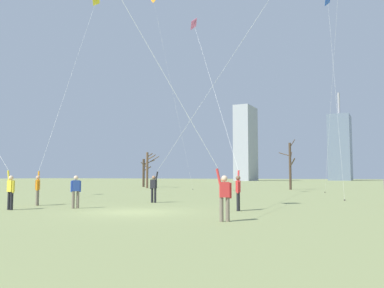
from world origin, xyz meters
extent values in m
plane|color=#848E56|center=(0.00, 0.00, 0.00)|extent=(400.00, 400.00, 0.00)
cylinder|color=black|center=(-2.59, 5.86, 0.42)|extent=(0.14, 0.14, 0.85)
cylinder|color=black|center=(-2.37, 5.85, 0.42)|extent=(0.14, 0.14, 0.85)
cube|color=black|center=(-2.48, 5.85, 1.12)|extent=(0.35, 0.21, 0.54)
sphere|color=#9E7051|center=(-2.48, 5.85, 1.51)|extent=(0.22, 0.22, 0.22)
cylinder|color=black|center=(-2.69, 5.86, 1.09)|extent=(0.09, 0.09, 0.55)
cylinder|color=black|center=(-2.27, 5.84, 1.59)|extent=(0.21, 0.10, 0.56)
cylinder|color=silver|center=(3.21, 6.13, 9.38)|extent=(10.98, 0.59, 15.07)
cylinder|color=#726656|center=(5.11, -1.77, 0.42)|extent=(0.14, 0.14, 0.85)
cylinder|color=#726656|center=(4.91, -1.87, 0.42)|extent=(0.14, 0.14, 0.85)
cube|color=red|center=(5.01, -1.82, 1.12)|extent=(0.39, 0.34, 0.54)
sphere|color=beige|center=(5.01, -1.82, 1.51)|extent=(0.22, 0.22, 0.22)
cylinder|color=red|center=(5.19, -1.72, 1.09)|extent=(0.09, 0.09, 0.55)
cylinder|color=red|center=(4.83, -1.92, 1.59)|extent=(0.22, 0.18, 0.56)
cylinder|color=black|center=(-5.81, -1.57, 0.42)|extent=(0.14, 0.14, 0.85)
cylinder|color=black|center=(-6.03, -1.54, 0.42)|extent=(0.14, 0.14, 0.85)
cube|color=yellow|center=(-5.92, -1.56, 1.12)|extent=(0.37, 0.25, 0.54)
sphere|color=beige|center=(-5.92, -1.56, 1.51)|extent=(0.22, 0.22, 0.22)
cylinder|color=yellow|center=(-5.71, -1.59, 1.09)|extent=(0.09, 0.09, 0.55)
cylinder|color=yellow|center=(-6.13, -1.52, 1.59)|extent=(0.21, 0.12, 0.56)
cylinder|color=#726656|center=(-6.92, 1.04, 0.42)|extent=(0.14, 0.14, 0.85)
cylinder|color=#726656|center=(-7.06, 1.21, 0.42)|extent=(0.14, 0.14, 0.85)
cube|color=orange|center=(-6.99, 1.13, 1.12)|extent=(0.37, 0.39, 0.54)
sphere|color=tan|center=(-6.99, 1.13, 1.51)|extent=(0.22, 0.22, 0.22)
cylinder|color=orange|center=(-6.86, 0.96, 1.09)|extent=(0.09, 0.09, 0.55)
cylinder|color=orange|center=(-7.12, 1.29, 1.59)|extent=(0.20, 0.21, 0.56)
cube|color=yellow|center=(-13.35, 13.53, 17.59)|extent=(0.45, 1.04, 0.93)
cylinder|color=black|center=(-13.35, 13.53, 17.59)|extent=(0.38, 0.20, 0.55)
cylinder|color=silver|center=(-10.23, 7.41, 9.72)|extent=(6.24, 12.26, 15.75)
cylinder|color=black|center=(4.01, 2.51, 0.42)|extent=(0.14, 0.14, 0.85)
cylinder|color=black|center=(3.95, 2.73, 0.42)|extent=(0.14, 0.14, 0.85)
cube|color=red|center=(3.98, 2.62, 1.12)|extent=(0.27, 0.38, 0.54)
sphere|color=brown|center=(3.98, 2.62, 1.51)|extent=(0.22, 0.22, 0.22)
cylinder|color=red|center=(4.03, 2.42, 1.09)|extent=(0.09, 0.09, 0.55)
cylinder|color=red|center=(3.93, 2.82, 1.59)|extent=(0.13, 0.22, 0.56)
cube|color=pink|center=(-4.54, 15.85, 14.78)|extent=(0.47, 1.25, 1.13)
cylinder|color=black|center=(-4.54, 15.85, 14.78)|extent=(0.41, 0.27, 0.69)
cylinder|color=silver|center=(-0.30, 9.34, 8.31)|extent=(8.48, 13.03, 12.95)
cylinder|color=#726656|center=(-3.80, 0.36, 0.42)|extent=(0.14, 0.14, 0.85)
cylinder|color=#726656|center=(-3.66, 0.54, 0.42)|extent=(0.14, 0.14, 0.85)
cube|color=#2D4CA5|center=(-3.73, 0.45, 1.12)|extent=(0.37, 0.39, 0.54)
sphere|color=beige|center=(-3.73, 0.45, 1.51)|extent=(0.22, 0.22, 0.22)
cylinder|color=#2D4CA5|center=(-3.86, 0.29, 1.09)|extent=(0.09, 0.09, 0.55)
cylinder|color=#2D4CA5|center=(-3.60, 0.61, 1.09)|extent=(0.09, 0.09, 0.55)
cube|color=blue|center=(6.47, 17.04, 15.30)|extent=(0.47, 1.04, 0.95)
cylinder|color=black|center=(6.47, 17.04, 15.30)|extent=(0.39, 0.13, 0.58)
cylinder|color=silver|center=(7.07, 14.96, 7.67)|extent=(1.20, 4.17, 15.26)
cylinder|color=#3F3833|center=(7.67, 12.88, 0.04)|extent=(0.10, 0.10, 0.08)
cube|color=orange|center=(-16.05, 28.15, 24.03)|extent=(0.85, 0.23, 0.85)
cylinder|color=black|center=(-16.05, 28.15, 24.03)|extent=(0.02, 0.19, 0.55)
cylinder|color=silver|center=(-13.30, 28.21, 12.03)|extent=(5.53, 0.14, 23.99)
cylinder|color=#3F3833|center=(-10.54, 28.28, 0.04)|extent=(0.10, 0.10, 0.08)
cylinder|color=silver|center=(6.08, 24.66, 13.63)|extent=(2.69, 2.30, 27.17)
cylinder|color=#3F3833|center=(4.74, 25.80, 0.04)|extent=(0.10, 0.10, 0.08)
cylinder|color=#423326|center=(-0.01, 32.60, 2.74)|extent=(0.28, 0.28, 5.48)
cylinder|color=#423326|center=(-0.70, 32.78, 4.15)|extent=(1.44, 0.46, 0.53)
cylinder|color=#423326|center=(0.44, 31.72, 3.11)|extent=(1.05, 1.88, 1.00)
cylinder|color=#423326|center=(0.17, 33.18, 5.44)|extent=(0.47, 1.24, 1.07)
cylinder|color=#423326|center=(-0.04, 33.26, 3.84)|extent=(0.17, 1.39, 1.30)
cylinder|color=brown|center=(-18.49, 30.90, 2.36)|extent=(0.31, 0.31, 4.72)
cylinder|color=brown|center=(-18.05, 31.05, 4.02)|extent=(0.97, 0.46, 0.60)
cylinder|color=brown|center=(-18.77, 30.58, 3.04)|extent=(0.70, 0.75, 0.77)
cylinder|color=brown|center=(-18.59, 31.70, 4.39)|extent=(0.35, 1.66, 0.65)
cylinder|color=brown|center=(-18.35, 31.73, 4.14)|extent=(0.38, 1.71, 0.75)
cylinder|color=brown|center=(-17.99, 31.59, 3.74)|extent=(1.10, 1.48, 1.08)
cylinder|color=#423326|center=(-21.97, 35.52, 2.03)|extent=(0.34, 0.34, 4.07)
cylinder|color=#423326|center=(-21.48, 35.31, 3.39)|extent=(1.11, 0.60, 0.84)
cylinder|color=#423326|center=(-21.29, 35.96, 3.62)|extent=(1.45, 1.00, 0.74)
cylinder|color=#423326|center=(-21.33, 35.48, 2.64)|extent=(1.34, 0.23, 0.72)
cube|color=#9EA3AD|center=(-31.75, 113.69, 12.28)|extent=(5.10, 10.87, 24.55)
cube|color=slate|center=(-4.54, 136.15, 11.46)|extent=(7.32, 11.10, 22.92)
cylinder|color=#99999E|center=(-4.54, 136.15, 26.99)|extent=(0.80, 0.80, 8.13)
camera|label=1|loc=(10.23, -15.40, 1.61)|focal=38.24mm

